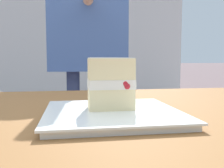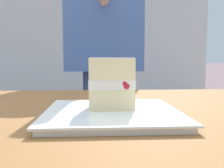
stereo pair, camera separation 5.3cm
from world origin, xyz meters
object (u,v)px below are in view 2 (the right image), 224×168
(dessert_plate, at_px, (112,114))
(patio_table, at_px, (128,154))
(dessert_fork, at_px, (138,99))
(diner_person, at_px, (104,25))
(cake_slice, at_px, (112,83))

(dessert_plate, bearing_deg, patio_table, 64.24)
(dessert_fork, xyz_separation_m, diner_person, (-0.08, 0.71, 0.32))
(dessert_plate, bearing_deg, diner_person, 89.42)
(patio_table, relative_size, dessert_fork, 7.37)
(patio_table, xyz_separation_m, dessert_plate, (-0.05, -0.10, 0.13))
(dessert_plate, height_order, dessert_fork, dessert_plate)
(dessert_plate, height_order, cake_slice, cake_slice)
(patio_table, xyz_separation_m, diner_person, (-0.04, 0.83, 0.44))
(patio_table, xyz_separation_m, cake_slice, (-0.05, -0.08, 0.19))
(patio_table, bearing_deg, cake_slice, -119.46)
(dessert_plate, relative_size, dessert_fork, 1.70)
(patio_table, relative_size, cake_slice, 10.96)
(cake_slice, distance_m, diner_person, 0.95)
(patio_table, height_order, cake_slice, cake_slice)
(cake_slice, bearing_deg, diner_person, 89.40)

